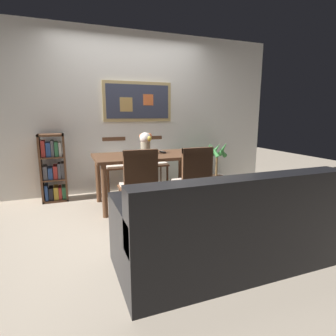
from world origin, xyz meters
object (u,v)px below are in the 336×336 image
(potted_ivy, at_px, (200,170))
(flower_vase, at_px, (146,142))
(dining_chair_near_left, at_px, (139,181))
(potted_palm, at_px, (216,171))
(dining_chair_far_right, at_px, (153,158))
(bookshelf, at_px, (54,169))
(dining_chair_near_right, at_px, (193,178))
(leather_couch, at_px, (225,231))
(dining_chair_far_left, at_px, (116,160))
(dining_table, at_px, (147,161))
(tv_remote, at_px, (163,152))

(potted_ivy, height_order, flower_vase, flower_vase)
(dining_chair_near_left, distance_m, potted_palm, 2.10)
(dining_chair_far_right, bearing_deg, bookshelf, -174.85)
(dining_chair_near_right, distance_m, leather_couch, 1.05)
(dining_chair_near_right, xyz_separation_m, dining_chair_near_left, (-0.66, 0.05, 0.00))
(dining_chair_far_left, bearing_deg, flower_vase, -66.23)
(dining_chair_far_right, distance_m, dining_chair_near_right, 1.59)
(dining_chair_near_right, distance_m, dining_chair_near_left, 0.66)
(dining_chair_near_left, bearing_deg, dining_table, 66.64)
(dining_chair_far_left, bearing_deg, leather_couch, -80.20)
(bookshelf, bearing_deg, flower_vase, -24.31)
(flower_vase, distance_m, tv_remote, 0.32)
(leather_couch, bearing_deg, dining_chair_far_left, 99.80)
(tv_remote, bearing_deg, dining_table, -159.66)
(leather_couch, bearing_deg, potted_palm, 60.72)
(potted_ivy, distance_m, flower_vase, 1.49)
(dining_chair_near_left, relative_size, flower_vase, 2.96)
(dining_table, bearing_deg, potted_ivy, 29.59)
(dining_chair_far_left, relative_size, leather_couch, 0.51)
(dining_table, relative_size, dining_chair_near_right, 1.62)
(dining_chair_near_left, bearing_deg, dining_chair_near_right, -4.75)
(dining_table, relative_size, potted_palm, 1.78)
(leather_couch, bearing_deg, dining_table, 94.16)
(dining_chair_far_right, height_order, tv_remote, dining_chair_far_right)
(bookshelf, height_order, potted_ivy, bookshelf)
(tv_remote, bearing_deg, leather_couch, -94.00)
(potted_palm, bearing_deg, flower_vase, -165.60)
(dining_chair_near_left, relative_size, potted_palm, 1.10)
(potted_ivy, relative_size, tv_remote, 3.46)
(dining_chair_near_left, relative_size, bookshelf, 0.91)
(dining_chair_far_left, height_order, leather_couch, dining_chair_far_left)
(tv_remote, bearing_deg, dining_chair_near_right, -86.03)
(dining_chair_near_left, bearing_deg, bookshelf, 123.96)
(flower_vase, relative_size, tv_remote, 1.94)
(dining_chair_near_right, height_order, bookshelf, bookshelf)
(dining_chair_far_left, xyz_separation_m, potted_palm, (1.70, -0.35, -0.25))
(dining_chair_far_left, distance_m, potted_ivy, 1.54)
(dining_table, xyz_separation_m, dining_chair_far_right, (0.33, 0.78, -0.09))
(dining_chair_near_right, relative_size, tv_remote, 5.75)
(dining_table, xyz_separation_m, flower_vase, (-0.00, 0.06, 0.28))
(dining_chair_far_right, relative_size, tv_remote, 5.75)
(bookshelf, height_order, tv_remote, bookshelf)
(dining_chair_near_left, distance_m, bookshelf, 1.68)
(flower_vase, bearing_deg, dining_chair_far_left, 113.77)
(potted_ivy, bearing_deg, potted_palm, -52.74)
(dining_table, height_order, potted_palm, potted_palm)
(dining_chair_near_right, xyz_separation_m, flower_vase, (-0.33, 0.87, 0.36))
(dining_table, bearing_deg, flower_vase, 93.09)
(dining_chair_far_right, bearing_deg, dining_chair_near_left, -113.32)
(bookshelf, xyz_separation_m, flower_vase, (1.26, -0.57, 0.42))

